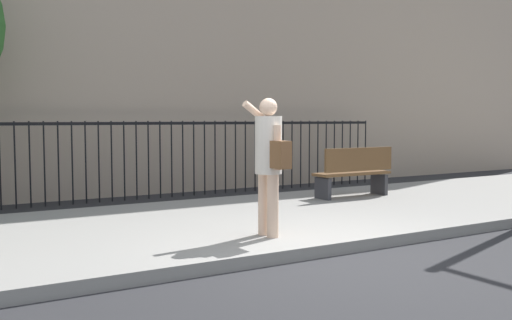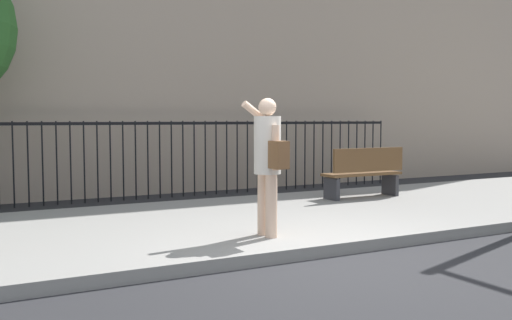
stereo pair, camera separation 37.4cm
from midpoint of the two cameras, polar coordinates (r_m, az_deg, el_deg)
name	(u,v)px [view 1 (the left image)]	position (r m, az deg, el deg)	size (l,w,h in m)	color
ground_plane	(319,259)	(6.89, 4.69, -9.69)	(60.00, 60.00, 0.00)	#28282B
sidewalk	(229,223)	(8.71, -3.87, -6.27)	(28.00, 4.40, 0.15)	gray
iron_fence	(142,149)	(11.99, -12.04, 1.03)	(12.03, 0.04, 1.60)	black
pedestrian_on_phone	(269,156)	(7.24, -0.14, 0.37)	(0.51, 0.65, 1.75)	beige
street_bench	(355,171)	(11.10, 8.78, -1.09)	(1.60, 0.45, 0.95)	brown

